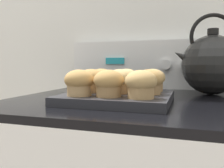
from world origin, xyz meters
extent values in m
cube|color=silver|center=(0.00, 0.70, 1.20)|extent=(8.00, 0.05, 2.40)
cube|color=black|center=(0.00, 0.35, 0.92)|extent=(0.72, 0.65, 0.02)
cube|color=white|center=(0.00, 0.64, 1.03)|extent=(0.71, 0.05, 0.20)
cube|color=teal|center=(-0.16, 0.61, 1.05)|extent=(0.08, 0.01, 0.03)
cylinder|color=white|center=(0.05, 0.61, 1.03)|extent=(0.04, 0.02, 0.04)
cylinder|color=white|center=(0.12, 0.61, 1.03)|extent=(0.04, 0.02, 0.04)
cylinder|color=white|center=(0.19, 0.61, 1.03)|extent=(0.04, 0.02, 0.04)
cube|color=#28282D|center=(-0.04, 0.25, 0.94)|extent=(0.27, 0.27, 0.02)
cylinder|color=tan|center=(-0.12, 0.17, 0.97)|extent=(0.06, 0.06, 0.03)
ellipsoid|color=tan|center=(-0.12, 0.17, 0.99)|extent=(0.07, 0.07, 0.05)
cylinder|color=#A37A4C|center=(-0.04, 0.18, 0.97)|extent=(0.06, 0.06, 0.03)
ellipsoid|color=tan|center=(-0.04, 0.18, 0.99)|extent=(0.07, 0.07, 0.05)
cylinder|color=tan|center=(0.04, 0.17, 0.97)|extent=(0.06, 0.06, 0.03)
ellipsoid|color=tan|center=(0.04, 0.17, 0.99)|extent=(0.07, 0.07, 0.05)
cylinder|color=#A37A4C|center=(-0.12, 0.25, 0.97)|extent=(0.06, 0.06, 0.03)
ellipsoid|color=tan|center=(-0.12, 0.25, 0.99)|extent=(0.07, 0.07, 0.05)
cylinder|color=#A37A4C|center=(-0.04, 0.25, 0.97)|extent=(0.06, 0.06, 0.03)
ellipsoid|color=tan|center=(-0.04, 0.25, 0.99)|extent=(0.07, 0.07, 0.05)
cylinder|color=#A37A4C|center=(0.04, 0.26, 0.97)|extent=(0.06, 0.06, 0.03)
ellipsoid|color=tan|center=(0.04, 0.26, 0.99)|extent=(0.07, 0.07, 0.05)
cylinder|color=tan|center=(-0.12, 0.33, 0.97)|extent=(0.06, 0.06, 0.03)
ellipsoid|color=tan|center=(-0.12, 0.33, 0.99)|extent=(0.07, 0.07, 0.05)
cylinder|color=tan|center=(-0.04, 0.33, 0.97)|extent=(0.06, 0.06, 0.03)
ellipsoid|color=tan|center=(-0.04, 0.33, 0.99)|extent=(0.07, 0.07, 0.05)
cylinder|color=#A37A4C|center=(0.04, 0.33, 0.97)|extent=(0.06, 0.06, 0.03)
ellipsoid|color=tan|center=(0.04, 0.33, 0.99)|extent=(0.07, 0.07, 0.05)
sphere|color=black|center=(0.21, 0.49, 1.03)|extent=(0.20, 0.20, 0.20)
cylinder|color=black|center=(0.21, 0.49, 1.14)|extent=(0.04, 0.04, 0.02)
cone|color=black|center=(0.12, 0.47, 1.05)|extent=(0.09, 0.06, 0.07)
torus|color=black|center=(0.21, 0.49, 1.12)|extent=(0.15, 0.05, 0.15)
camera|label=1|loc=(0.14, -0.35, 1.03)|focal=38.00mm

